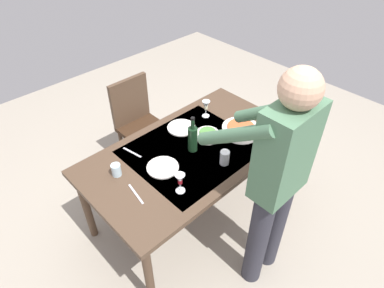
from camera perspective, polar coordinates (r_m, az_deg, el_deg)
The scene contains 16 objects.
ground_plane at distance 3.05m, azimuth 0.00°, elevation -11.40°, with size 6.00×6.00×0.00m, color #9E9384.
dining_table at distance 2.56m, azimuth 0.00°, elevation -2.03°, with size 1.67×0.93×0.74m.
chair_near at distance 3.22m, azimuth -9.31°, elevation 4.21°, with size 0.40×0.40×0.91m.
person_server at distance 2.05m, azimuth 14.37°, elevation -5.58°, with size 0.42×0.61×1.69m.
wine_bottle at distance 2.44m, azimuth 0.12°, elevation 1.01°, with size 0.07×0.07×0.30m.
wine_glass_left at distance 2.14m, azimuth -2.08°, elevation -6.20°, with size 0.07×0.07×0.15m.
wine_glass_right at distance 2.81m, azimuth 2.43°, elevation 6.57°, with size 0.07×0.07×0.15m.
water_cup_near_left at distance 2.38m, azimuth 5.64°, elevation -2.34°, with size 0.07×0.07×0.11m, color silver.
water_cup_near_right at distance 2.62m, azimuth 13.69°, elevation 0.91°, with size 0.07×0.07×0.09m, color silver.
water_cup_far_left at distance 2.35m, azimuth -12.91°, elevation -4.36°, with size 0.07×0.07×0.09m, color silver.
serving_bowl_pasta at distance 2.68m, azimuth 8.38°, elevation 2.50°, with size 0.30×0.30×0.07m.
side_bowl_salad at distance 2.60m, azimuth 2.70°, elevation 1.59°, with size 0.18×0.18×0.07m.
dinner_plate_near at distance 2.72m, azimuth -1.85°, elevation 2.84°, with size 0.23×0.23×0.01m, color white.
dinner_plate_far at distance 2.37m, azimuth -5.06°, elevation -4.02°, with size 0.23×0.23×0.01m, color white.
table_knife at distance 2.22m, azimuth -9.63°, elevation -8.47°, with size 0.01×0.20×0.01m, color silver.
table_fork at distance 2.53m, azimuth -10.27°, elevation -1.44°, with size 0.01×0.18×0.01m, color silver.
Camera 1 is at (1.32, 1.38, 2.38)m, focal length 30.99 mm.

